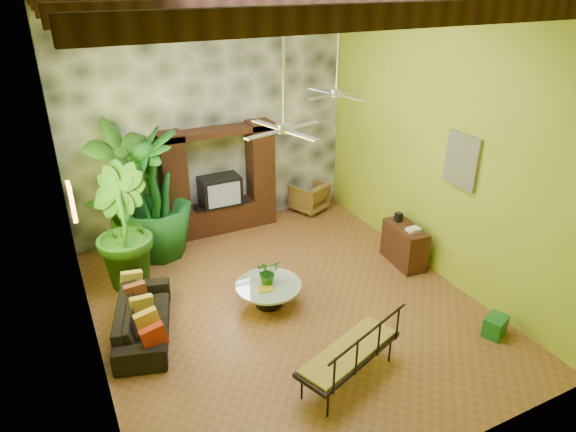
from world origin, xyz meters
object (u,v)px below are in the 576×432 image
ceiling_fan_back (337,81)px  iron_bench (352,352)px  side_console (404,245)px  ceiling_fan_front (284,114)px  coffee_table (269,291)px  wicker_armchair (309,197)px  tall_plant_b (121,228)px  green_bin (495,326)px  sofa (143,318)px  entertainment_center (220,188)px  tall_plant_c (153,195)px  tall_plant_a (127,191)px

ceiling_fan_back → iron_bench: (-1.61, -3.26, -2.87)m
side_console → ceiling_fan_front: bearing=-162.6°
coffee_table → ceiling_fan_back: bearing=30.4°
wicker_armchair → side_console: bearing=75.9°
wicker_armchair → tall_plant_b: (-4.42, -1.26, 0.76)m
ceiling_fan_back → green_bin: ceiling_fan_back is taller
wicker_armchair → iron_bench: size_ratio=0.43×
sofa → entertainment_center: bearing=-23.0°
tall_plant_c → coffee_table: 3.01m
wicker_armchair → tall_plant_c: bearing=-15.9°
coffee_table → green_bin: coffee_table is taller
tall_plant_b → iron_bench: bearing=-60.4°
entertainment_center → tall_plant_c: tall_plant_c is taller
sofa → coffee_table: 2.06m
wicker_armchair → coffee_table: size_ratio=0.67×
coffee_table → wicker_armchair: bearing=51.4°
wicker_armchair → iron_bench: (-2.18, -5.21, 0.19)m
iron_bench → entertainment_center: bearing=69.6°
side_console → green_bin: bearing=-86.8°
tall_plant_a → wicker_armchair: bearing=3.9°
tall_plant_b → tall_plant_a: bearing=71.7°
coffee_table → iron_bench: 2.20m
tall_plant_c → side_console: bearing=-30.8°
tall_plant_b → tall_plant_c: size_ratio=0.87×
tall_plant_a → coffee_table: 3.40m
ceiling_fan_back → tall_plant_a: size_ratio=0.69×
ceiling_fan_front → sofa: bearing=162.0°
green_bin → coffee_table: bearing=140.8°
ceiling_fan_front → side_console: (2.85, 0.61, -3.01)m
ceiling_fan_front → wicker_armchair: (2.38, 3.55, -3.06)m
ceiling_fan_front → ceiling_fan_back: (1.80, 1.60, 0.00)m
entertainment_center → green_bin: bearing=-64.2°
wicker_armchair → iron_bench: 5.65m
tall_plant_a → iron_bench: tall_plant_a is taller
green_bin → sofa: bearing=153.2°
coffee_table → iron_bench: bearing=-83.7°
ceiling_fan_front → side_console: 4.19m
entertainment_center → green_bin: (2.57, -5.31, -0.81)m
ceiling_fan_front → tall_plant_c: size_ratio=0.73×
ceiling_fan_back → tall_plant_a: (-3.52, 1.67, -2.04)m
tall_plant_c → coffee_table: size_ratio=2.28×
sofa → tall_plant_b: size_ratio=0.88×
tall_plant_a → coffee_table: bearing=-58.7°
ceiling_fan_front → iron_bench: bearing=-83.3°
wicker_armchair → tall_plant_a: (-4.10, -0.28, 1.02)m
tall_plant_a → iron_bench: bearing=-68.8°
ceiling_fan_back → ceiling_fan_front: bearing=-138.4°
tall_plant_c → entertainment_center: bearing=17.3°
coffee_table → entertainment_center: bearing=85.4°
entertainment_center → ceiling_fan_front: ceiling_fan_front is taller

